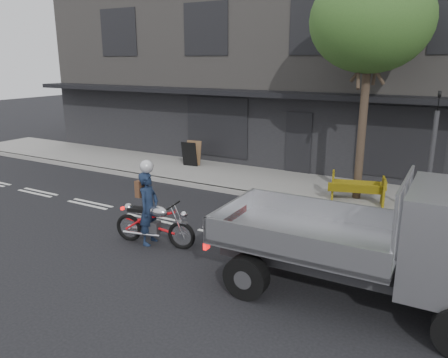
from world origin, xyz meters
TOP-DOWN VIEW (x-y plane):
  - ground at (0.00, 0.00)m, footprint 80.00×80.00m
  - sidewalk at (0.00, 4.70)m, footprint 32.00×3.20m
  - kerb at (0.00, 3.10)m, footprint 32.00×0.20m
  - building_main at (0.00, 11.30)m, footprint 26.00×10.00m
  - street_tree at (2.20, 4.20)m, footprint 3.40×3.40m
  - traffic_light_pole at (4.20, 3.35)m, footprint 0.12×0.12m
  - motorcycle at (-1.20, -1.39)m, footprint 2.08×0.61m
  - rider at (-1.35, -1.39)m, footprint 0.51×0.70m
  - flatbed_ute at (4.71, -1.50)m, footprint 5.22×2.23m
  - construction_barrier at (2.30, 3.54)m, footprint 1.68×1.03m
  - sandwich_board at (-4.56, 5.06)m, footprint 0.67×0.49m

SIDE VIEW (x-z plane):
  - ground at x=0.00m, z-range 0.00..0.00m
  - sidewalk at x=0.00m, z-range 0.00..0.15m
  - kerb at x=0.00m, z-range 0.00..0.15m
  - motorcycle at x=-1.20m, z-range 0.01..1.09m
  - construction_barrier at x=2.30m, z-range 0.15..1.03m
  - sandwich_board at x=-4.56m, z-range 0.15..1.13m
  - rider at x=-1.35m, z-range 0.00..1.75m
  - flatbed_ute at x=4.71m, z-range 0.17..2.57m
  - traffic_light_pole at x=4.20m, z-range -0.10..3.40m
  - building_main at x=0.00m, z-range 0.00..8.00m
  - street_tree at x=2.20m, z-range 1.90..8.65m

